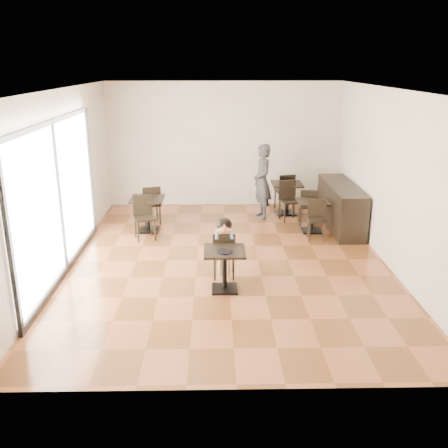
{
  "coord_description": "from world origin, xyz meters",
  "views": [
    {
      "loc": [
        -0.24,
        -8.94,
        3.64
      ],
      "look_at": [
        -0.08,
        -0.81,
        1.0
      ],
      "focal_mm": 40.0,
      "sensor_mm": 36.0,
      "label": 1
    }
  ],
  "objects_px": {
    "adult_patron": "(262,182)",
    "chair_left_a": "(151,205)",
    "child_table": "(225,270)",
    "child": "(224,248)",
    "cafe_table_back": "(286,199)",
    "chair_back_a": "(284,191)",
    "chair_left_b": "(145,218)",
    "cafe_table_mid": "(312,216)",
    "chair_mid_b": "(317,221)",
    "child_chair": "(224,254)",
    "cafe_table_left": "(148,214)",
    "chair_back_b": "(290,201)",
    "chair_mid_a": "(308,206)"
  },
  "relations": [
    {
      "from": "cafe_table_back",
      "to": "chair_mid_a",
      "type": "height_order",
      "value": "chair_mid_a"
    },
    {
      "from": "child_table",
      "to": "chair_left_b",
      "type": "distance_m",
      "value": 3.06
    },
    {
      "from": "adult_patron",
      "to": "child_chair",
      "type": "bearing_deg",
      "value": -28.08
    },
    {
      "from": "child_chair",
      "to": "cafe_table_mid",
      "type": "relative_size",
      "value": 1.2
    },
    {
      "from": "cafe_table_left",
      "to": "chair_left_b",
      "type": "relative_size",
      "value": 0.83
    },
    {
      "from": "chair_mid_b",
      "to": "chair_back_a",
      "type": "height_order",
      "value": "chair_back_a"
    },
    {
      "from": "cafe_table_left",
      "to": "chair_back_b",
      "type": "distance_m",
      "value": 3.38
    },
    {
      "from": "adult_patron",
      "to": "chair_back_a",
      "type": "distance_m",
      "value": 1.06
    },
    {
      "from": "child_chair",
      "to": "chair_back_b",
      "type": "bearing_deg",
      "value": -116.44
    },
    {
      "from": "chair_left_a",
      "to": "child_table",
      "type": "bearing_deg",
      "value": 96.13
    },
    {
      "from": "child_table",
      "to": "chair_mid_b",
      "type": "bearing_deg",
      "value": 50.49
    },
    {
      "from": "chair_mid_b",
      "to": "chair_back_b",
      "type": "bearing_deg",
      "value": 110.8
    },
    {
      "from": "chair_mid_b",
      "to": "chair_left_a",
      "type": "height_order",
      "value": "chair_left_a"
    },
    {
      "from": "child",
      "to": "chair_mid_a",
      "type": "distance_m",
      "value": 3.62
    },
    {
      "from": "cafe_table_left",
      "to": "child_table",
      "type": "bearing_deg",
      "value": -61.99
    },
    {
      "from": "adult_patron",
      "to": "cafe_table_back",
      "type": "relative_size",
      "value": 2.29
    },
    {
      "from": "child",
      "to": "chair_mid_b",
      "type": "relative_size",
      "value": 1.25
    },
    {
      "from": "cafe_table_back",
      "to": "chair_mid_b",
      "type": "xyz_separation_m",
      "value": [
        0.38,
        -1.95,
        0.04
      ]
    },
    {
      "from": "child_table",
      "to": "cafe_table_left",
      "type": "relative_size",
      "value": 0.93
    },
    {
      "from": "child",
      "to": "cafe_table_back",
      "type": "height_order",
      "value": "child"
    },
    {
      "from": "chair_mid_a",
      "to": "chair_mid_b",
      "type": "distance_m",
      "value": 1.1
    },
    {
      "from": "adult_patron",
      "to": "chair_left_a",
      "type": "bearing_deg",
      "value": -93.29
    },
    {
      "from": "child_chair",
      "to": "chair_mid_b",
      "type": "height_order",
      "value": "chair_mid_b"
    },
    {
      "from": "child_table",
      "to": "cafe_table_back",
      "type": "height_order",
      "value": "cafe_table_back"
    },
    {
      "from": "child",
      "to": "chair_back_a",
      "type": "height_order",
      "value": "child"
    },
    {
      "from": "chair_left_b",
      "to": "adult_patron",
      "type": "bearing_deg",
      "value": 11.78
    },
    {
      "from": "cafe_table_left",
      "to": "chair_back_a",
      "type": "relative_size",
      "value": 0.81
    },
    {
      "from": "adult_patron",
      "to": "chair_left_b",
      "type": "distance_m",
      "value": 3.09
    },
    {
      "from": "adult_patron",
      "to": "chair_left_a",
      "type": "height_order",
      "value": "adult_patron"
    },
    {
      "from": "chair_back_a",
      "to": "cafe_table_back",
      "type": "bearing_deg",
      "value": 77.52
    },
    {
      "from": "child_chair",
      "to": "adult_patron",
      "type": "relative_size",
      "value": 0.48
    },
    {
      "from": "cafe_table_left",
      "to": "chair_mid_b",
      "type": "relative_size",
      "value": 0.89
    },
    {
      "from": "cafe_table_mid",
      "to": "chair_mid_a",
      "type": "height_order",
      "value": "chair_mid_a"
    },
    {
      "from": "child_table",
      "to": "chair_left_b",
      "type": "bearing_deg",
      "value": 122.85
    },
    {
      "from": "child",
      "to": "cafe_table_mid",
      "type": "bearing_deg",
      "value": 50.49
    },
    {
      "from": "child_chair",
      "to": "child",
      "type": "relative_size",
      "value": 0.79
    },
    {
      "from": "cafe_table_mid",
      "to": "chair_back_b",
      "type": "relative_size",
      "value": 0.76
    },
    {
      "from": "cafe_table_mid",
      "to": "chair_mid_a",
      "type": "relative_size",
      "value": 0.83
    },
    {
      "from": "chair_back_b",
      "to": "cafe_table_mid",
      "type": "bearing_deg",
      "value": -78.1
    },
    {
      "from": "child_chair",
      "to": "cafe_table_back",
      "type": "distance_m",
      "value": 4.18
    },
    {
      "from": "child_chair",
      "to": "chair_mid_b",
      "type": "distance_m",
      "value": 2.78
    },
    {
      "from": "chair_left_a",
      "to": "chair_back_a",
      "type": "height_order",
      "value": "chair_back_a"
    },
    {
      "from": "cafe_table_back",
      "to": "chair_left_b",
      "type": "relative_size",
      "value": 0.85
    },
    {
      "from": "child_chair",
      "to": "chair_back_a",
      "type": "distance_m",
      "value": 4.57
    },
    {
      "from": "child_table",
      "to": "adult_patron",
      "type": "bearing_deg",
      "value": 76.41
    },
    {
      "from": "child_chair",
      "to": "chair_back_a",
      "type": "relative_size",
      "value": 0.91
    },
    {
      "from": "chair_back_a",
      "to": "cafe_table_mid",
      "type": "bearing_deg",
      "value": 89.46
    },
    {
      "from": "cafe_table_mid",
      "to": "cafe_table_back",
      "type": "xyz_separation_m",
      "value": [
        -0.38,
        1.4,
        0.04
      ]
    },
    {
      "from": "adult_patron",
      "to": "chair_left_a",
      "type": "relative_size",
      "value": 1.95
    },
    {
      "from": "chair_mid_b",
      "to": "cafe_table_back",
      "type": "bearing_deg",
      "value": 106.58
    }
  ]
}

